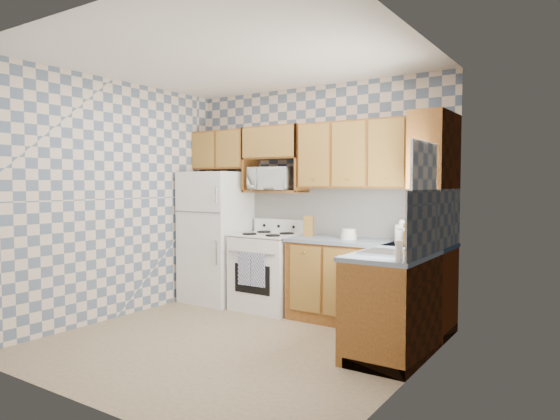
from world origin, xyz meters
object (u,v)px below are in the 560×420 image
Objects in this scene: microwave at (271,179)px; refrigerator at (216,237)px; stove_body at (268,272)px; electric_kettle at (402,234)px.

refrigerator is at bearing 178.02° from microwave.
stove_body is at bearing 1.78° from refrigerator.
stove_body is at bearing 179.24° from electric_kettle.
refrigerator is at bearing -178.22° from stove_body.
refrigerator is 0.89m from stove_body.
microwave is (0.78, 0.12, 0.75)m from refrigerator.
stove_body is 1.78m from electric_kettle.
microwave is at bearing 102.20° from stove_body.
refrigerator is 8.88× the size of electric_kettle.
refrigerator reaches higher than electric_kettle.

